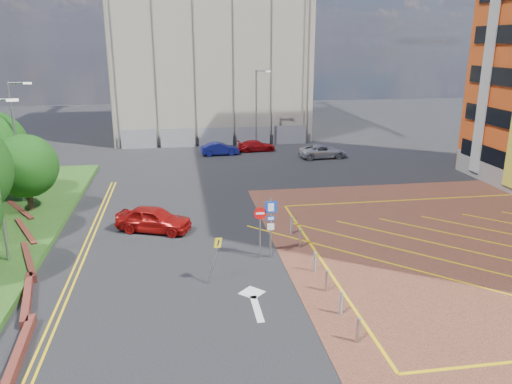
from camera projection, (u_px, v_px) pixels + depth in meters
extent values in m
plane|color=black|center=(264.00, 266.00, 24.76)|extent=(140.00, 140.00, 0.00)
cube|color=maroon|center=(20.00, 352.00, 17.57)|extent=(0.62, 4.61, 0.40)
cube|color=maroon|center=(27.00, 299.00, 21.24)|extent=(1.25, 4.56, 0.40)
cube|color=maroon|center=(29.00, 261.00, 24.87)|extent=(1.86, 4.43, 0.40)
cube|color=maroon|center=(26.00, 233.00, 28.48)|extent=(2.29, 4.27, 0.40)
cube|color=maroon|center=(20.00, 212.00, 32.05)|extent=(2.69, 4.06, 0.40)
cylinder|color=#3D2B1C|center=(30.00, 196.00, 31.87)|extent=(0.36, 0.36, 1.80)
sphere|color=#103A0D|center=(26.00, 166.00, 31.29)|extent=(4.00, 4.00, 4.00)
cube|color=silver|center=(12.00, 100.00, 22.61)|extent=(0.50, 0.15, 0.12)
cylinder|color=#9EA0A8|center=(16.00, 143.00, 32.71)|extent=(0.16, 0.16, 8.00)
cylinder|color=#9EA0A8|center=(17.00, 83.00, 31.68)|extent=(1.20, 0.10, 0.10)
cube|color=silver|center=(27.00, 83.00, 31.77)|extent=(0.50, 0.15, 0.12)
cylinder|color=#9EA0A8|center=(256.00, 110.00, 50.67)|extent=(0.16, 0.16, 8.00)
cylinder|color=#9EA0A8|center=(262.00, 71.00, 49.64)|extent=(1.20, 0.10, 0.10)
cube|color=silver|center=(268.00, 71.00, 49.73)|extent=(0.50, 0.15, 0.12)
cylinder|color=#9EA0A8|center=(271.00, 228.00, 25.31)|extent=(0.10, 0.10, 3.20)
cube|color=#0A3ABD|center=(271.00, 207.00, 24.95)|extent=(0.60, 0.04, 0.60)
cube|color=white|center=(271.00, 207.00, 24.93)|extent=(0.30, 0.02, 0.42)
cube|color=#0A3ABD|center=(271.00, 218.00, 25.13)|extent=(0.40, 0.04, 0.25)
cube|color=white|center=(271.00, 219.00, 25.10)|extent=(0.28, 0.02, 0.14)
cube|color=white|center=(271.00, 227.00, 25.26)|extent=(0.35, 0.04, 0.35)
cylinder|color=#9EA0A8|center=(260.00, 234.00, 25.31)|extent=(0.08, 0.08, 2.70)
cylinder|color=red|center=(260.00, 213.00, 24.96)|extent=(0.64, 0.04, 0.64)
cube|color=white|center=(260.00, 213.00, 24.93)|extent=(0.44, 0.02, 0.10)
cylinder|color=#9EA0A8|center=(214.00, 261.00, 22.73)|extent=(0.67, 0.08, 2.14)
cube|color=yellow|center=(218.00, 243.00, 22.47)|extent=(0.42, 0.42, 0.56)
cylinder|color=#9EA0A8|center=(358.00, 331.00, 18.34)|extent=(0.14, 0.14, 0.90)
cylinder|color=black|center=(341.00, 304.00, 20.23)|extent=(0.14, 0.14, 0.90)
cylinder|color=#9EA0A8|center=(327.00, 282.00, 22.13)|extent=(0.14, 0.14, 0.90)
cylinder|color=black|center=(315.00, 263.00, 24.02)|extent=(0.14, 0.14, 0.90)
cylinder|color=#9EA0A8|center=(300.00, 240.00, 26.85)|extent=(0.14, 0.14, 0.90)
cylinder|color=black|center=(292.00, 226.00, 28.75)|extent=(0.14, 0.14, 0.90)
cube|color=#9F9682|center=(207.00, 39.00, 59.40)|extent=(21.20, 19.20, 22.00)
cube|color=gray|center=(225.00, 137.00, 52.99)|extent=(21.60, 0.06, 2.00)
imported|color=#9D0F0D|center=(154.00, 219.00, 29.14)|extent=(4.74, 3.27, 1.50)
imported|color=navy|center=(220.00, 149.00, 48.84)|extent=(3.80, 1.53, 1.23)
imported|color=#A70E11|center=(256.00, 146.00, 50.59)|extent=(3.94, 1.86, 1.11)
imported|color=#AEAFB6|center=(323.00, 151.00, 47.65)|extent=(4.69, 2.38, 1.27)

